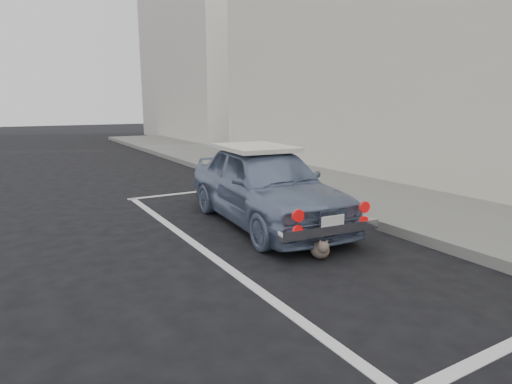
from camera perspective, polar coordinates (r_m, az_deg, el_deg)
ground at (r=4.19m, az=22.25°, el=-16.53°), size 80.00×80.00×0.00m
sidewalk at (r=7.72m, az=25.16°, el=-3.27°), size 2.80×40.00×0.15m
shop_building at (r=11.31m, az=27.56°, el=18.40°), size 3.50×18.00×7.00m
building_far at (r=24.16m, az=-7.65°, el=16.55°), size 3.50×10.00×8.00m
pline_front at (r=9.55m, az=-7.98°, el=0.02°), size 3.00×0.12×0.01m
pline_side at (r=5.91m, az=-7.54°, el=-7.33°), size 0.12×7.00×0.01m
retro_coupe at (r=6.90m, az=1.23°, el=1.04°), size 1.81×3.86×1.27m
cat at (r=5.50m, az=8.54°, el=-7.39°), size 0.37×0.50×0.29m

